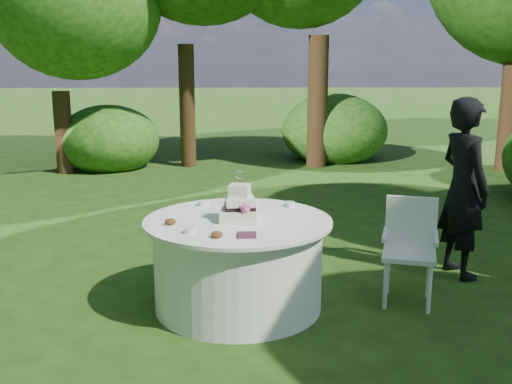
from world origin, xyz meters
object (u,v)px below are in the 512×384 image
(guest, at_px, (464,188))
(cake, at_px, (240,207))
(chair, at_px, (410,243))
(table, at_px, (238,263))
(napkins, at_px, (247,235))

(guest, xyz_separation_m, cake, (-2.14, -0.75, 0.02))
(guest, bearing_deg, chair, 117.72)
(table, bearing_deg, guest, 18.40)
(chair, bearing_deg, guest, 42.12)
(guest, distance_m, chair, 0.97)
(napkins, xyz_separation_m, chair, (1.41, 0.59, -0.26))
(guest, relative_size, cake, 4.10)
(cake, distance_m, chair, 1.52)
(guest, bearing_deg, cake, 94.97)
(guest, bearing_deg, table, 93.99)
(napkins, relative_size, table, 0.09)
(guest, relative_size, table, 1.11)
(cake, height_order, chair, cake)
(guest, relative_size, chair, 1.92)
(table, bearing_deg, cake, -64.88)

